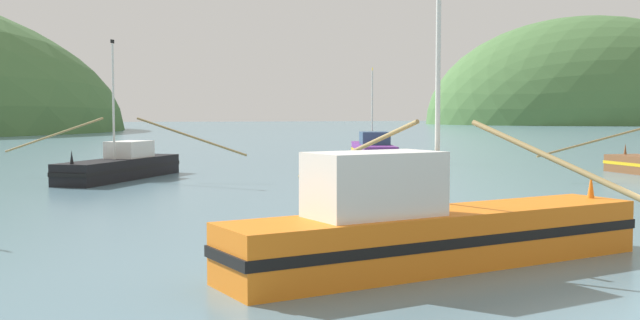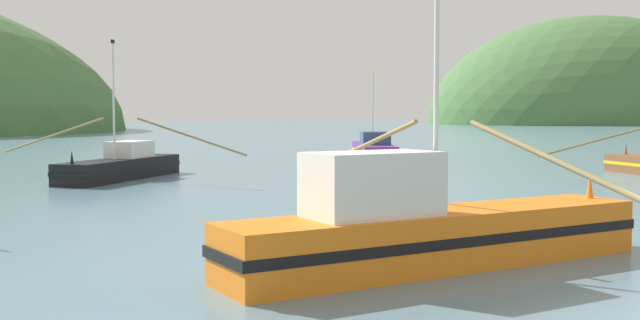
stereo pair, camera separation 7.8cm
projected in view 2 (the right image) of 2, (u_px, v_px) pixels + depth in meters
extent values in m
ellipsoid|color=#47703D|center=(592.00, 124.00, 250.89)|extent=(111.78, 89.43, 70.76)
cube|color=black|center=(121.00, 169.00, 42.50)|extent=(7.20, 9.95, 1.16)
cube|color=black|center=(121.00, 168.00, 42.50)|extent=(7.27, 10.05, 0.21)
cone|color=black|center=(72.00, 157.00, 37.87)|extent=(0.27, 0.27, 0.70)
cube|color=silver|center=(130.00, 149.00, 43.39)|extent=(2.93, 3.25, 0.95)
cylinder|color=silver|center=(114.00, 102.00, 41.62)|extent=(0.12, 0.12, 6.38)
cube|color=black|center=(113.00, 41.00, 41.41)|extent=(0.21, 0.32, 0.20)
cylinder|color=#997F4C|center=(191.00, 136.00, 41.24)|extent=(5.63, 3.47, 2.09)
cylinder|color=#997F4C|center=(54.00, 135.00, 43.52)|extent=(5.63, 3.47, 2.09)
cube|color=orange|center=(441.00, 239.00, 18.37)|extent=(11.59, 4.85, 1.38)
cube|color=black|center=(441.00, 236.00, 18.36)|extent=(11.71, 4.90, 0.25)
cone|color=orange|center=(590.00, 186.00, 20.94)|extent=(0.24, 0.24, 0.70)
cube|color=silver|center=(373.00, 184.00, 17.26)|extent=(3.36, 2.35, 1.48)
cylinder|color=silver|center=(436.00, 98.00, 18.05)|extent=(0.12, 0.12, 5.46)
cylinder|color=#997F4C|center=(350.00, 152.00, 21.83)|extent=(1.66, 6.08, 1.97)
cylinder|color=#997F4C|center=(579.00, 172.00, 14.66)|extent=(1.66, 6.08, 1.97)
cone|color=brown|center=(626.00, 149.00, 48.19)|extent=(0.20, 0.20, 0.70)
cylinder|color=#997F4C|center=(604.00, 139.00, 41.62)|extent=(8.32, 0.29, 1.99)
cube|color=#6B2D84|center=(373.00, 153.00, 57.52)|extent=(4.98, 11.36, 1.36)
cube|color=gold|center=(373.00, 152.00, 57.52)|extent=(5.03, 11.48, 0.25)
cone|color=#6B2D84|center=(367.00, 137.00, 62.56)|extent=(0.24, 0.24, 0.70)
cube|color=#334C6B|center=(375.00, 138.00, 56.32)|extent=(2.68, 3.31, 0.95)
cylinder|color=silver|center=(373.00, 107.00, 57.92)|extent=(0.12, 0.12, 5.59)
cube|color=gold|center=(373.00, 69.00, 57.74)|extent=(0.12, 0.36, 0.20)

